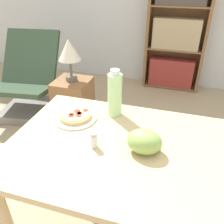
% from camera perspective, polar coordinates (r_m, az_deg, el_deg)
% --- Properties ---
extents(dining_table, '(1.14, 0.77, 0.75)m').
position_cam_1_polar(dining_table, '(1.19, 3.69, -12.51)').
color(dining_table, '#D1B27F').
rests_on(dining_table, ground_plane).
extents(pizza_on_plate, '(0.24, 0.24, 0.04)m').
position_cam_1_polar(pizza_on_plate, '(1.32, -8.80, -1.07)').
color(pizza_on_plate, white).
rests_on(pizza_on_plate, dining_table).
extents(grape_bunch, '(0.16, 0.12, 0.11)m').
position_cam_1_polar(grape_bunch, '(1.07, 7.76, -7.08)').
color(grape_bunch, '#93BC5B').
rests_on(grape_bunch, dining_table).
extents(drink_bottle, '(0.08, 0.08, 0.27)m').
position_cam_1_polar(drink_bottle, '(1.29, 0.68, 4.26)').
color(drink_bottle, '#B7EAA3').
rests_on(drink_bottle, dining_table).
extents(salt_shaker, '(0.03, 0.03, 0.08)m').
position_cam_1_polar(salt_shaker, '(1.10, -4.40, -6.74)').
color(salt_shaker, white).
rests_on(salt_shaker, dining_table).
extents(lounge_chair_near, '(0.70, 0.84, 0.88)m').
position_cam_1_polar(lounge_chair_near, '(2.85, -19.38, 5.09)').
color(lounge_chair_near, slate).
rests_on(lounge_chair_near, ground_plane).
extents(bookshelf, '(0.76, 0.25, 1.62)m').
position_cam_1_polar(bookshelf, '(3.31, 15.28, 18.12)').
color(bookshelf, brown).
rests_on(bookshelf, ground_plane).
extents(side_table, '(0.34, 0.34, 0.52)m').
position_cam_1_polar(side_table, '(2.49, -9.11, 1.97)').
color(side_table, brown).
rests_on(side_table, ground_plane).
extents(table_lamp, '(0.21, 0.21, 0.40)m').
position_cam_1_polar(table_lamp, '(2.27, -10.28, 14.06)').
color(table_lamp, '#665B51').
rests_on(table_lamp, side_table).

